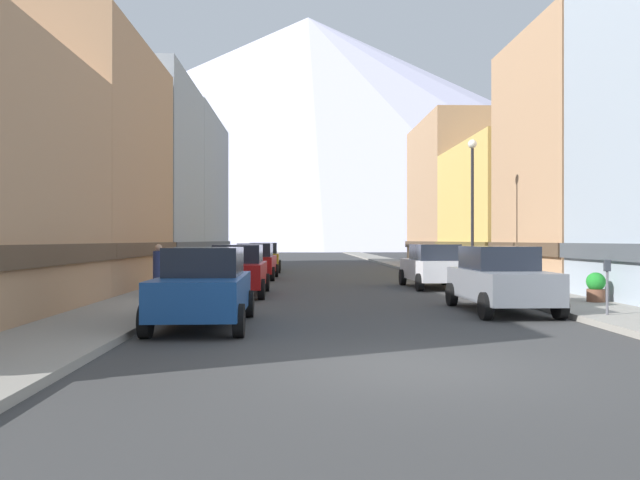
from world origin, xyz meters
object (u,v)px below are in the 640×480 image
Objects in this scene: car_left_2 at (256,261)px; pedestrian_0 at (159,271)px; potted_plant_0 at (596,287)px; potted_plant_2 at (506,270)px; streetlamp_right at (472,190)px; car_left_0 at (204,286)px; car_left_3 at (264,257)px; potted_plant_1 at (482,265)px; car_right_1 at (433,266)px; car_right_0 at (500,279)px; parking_meter_near at (607,279)px; car_left_1 at (238,270)px.

pedestrian_0 is (-2.45, -10.70, 0.02)m from car_left_2.
potted_plant_0 is at bearing -11.63° from pedestrian_0.
pedestrian_0 is (-13.25, 2.73, 0.33)m from potted_plant_0.
potted_plant_2 is 3.80m from streetlamp_right.
pedestrian_0 is at bearing 110.69° from car_left_0.
potted_plant_1 is at bearing -40.56° from car_left_3.
potted_plant_0 is at bearing -90.00° from potted_plant_1.
car_left_0 is 0.99× the size of car_right_1.
car_left_0 is 13.43m from car_right_1.
car_right_0 is 0.75× the size of streetlamp_right.
car_right_1 is at bearing 100.51° from parking_meter_near.
potted_plant_1 is 0.61× the size of pedestrian_0.
car_left_3 is at bearing 130.63° from potted_plant_2.
car_right_0 is (7.60, -5.40, 0.00)m from car_left_1.
car_left_0 is 1.00× the size of car_left_3.
pedestrian_0 is (-10.05, -4.59, 0.02)m from car_right_1.
parking_meter_near is at bearing 3.44° from car_left_0.
car_left_0 is at bearing -176.56° from parking_meter_near.
car_left_3 is 25.62m from parking_meter_near.
car_right_0 is at bearing -160.14° from potted_plant_0.
car_left_2 and car_right_0 have the same top height.
car_left_1 reaches higher than parking_meter_near.
potted_plant_2 is (10.80, -12.58, -0.22)m from car_left_3.
potted_plant_2 is (1.25, 11.19, -0.34)m from parking_meter_near.
car_left_1 is at bearing -90.00° from car_left_3.
parking_meter_near is 3.45m from potted_plant_0.
car_left_3 is at bearing 111.89° from parking_meter_near.
car_left_1 is 4.72× the size of potted_plant_2.
car_left_3 is 23.03m from car_right_0.
streetlamp_right reaches higher than car_left_1.
car_left_1 is 12.10m from parking_meter_near.
streetlamp_right is (11.60, 4.40, 3.07)m from pedestrian_0.
car_left_3 reaches higher than potted_plant_0.
car_left_3 is 15.29m from car_right_1.
potted_plant_2 is (3.20, 0.69, -0.22)m from car_right_1.
car_left_2 is 3.33× the size of parking_meter_near.
parking_meter_near is at bearing -79.49° from car_right_1.
potted_plant_0 is (10.80, -13.43, -0.32)m from car_left_2.
car_left_2 is at bearing 77.11° from pedestrian_0.
car_left_3 is at bearing 117.68° from potted_plant_0.
pedestrian_0 reaches higher than car_left_2.
potted_plant_2 is at bearing 90.00° from potted_plant_0.
pedestrian_0 reaches higher than car_left_1.
potted_plant_1 reaches higher than potted_plant_0.
car_left_0 and car_left_3 have the same top height.
car_left_0 is 1.00× the size of car_left_2.
car_left_2 is at bearing 141.18° from car_right_1.
car_left_1 is at bearing 144.59° from car_right_0.
car_left_1 is 0.99× the size of car_right_1.
potted_plant_2 is at bearing 70.73° from car_right_0.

